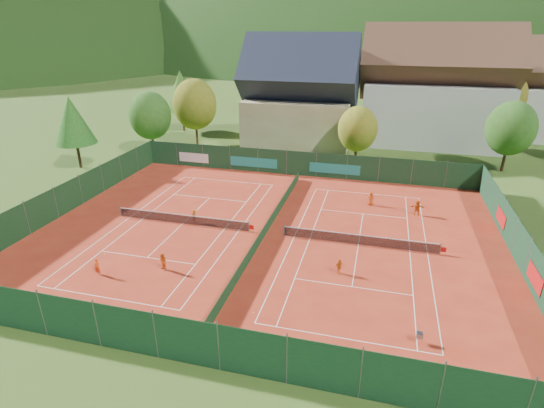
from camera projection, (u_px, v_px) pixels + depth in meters
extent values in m
plane|color=#36551A|center=(266.00, 234.00, 37.30)|extent=(600.00, 600.00, 0.00)
cube|color=#AC2D19|center=(266.00, 233.00, 37.29)|extent=(40.00, 32.00, 0.01)
cube|color=white|center=(227.00, 181.00, 49.72)|extent=(10.97, 0.06, 0.00)
cube|color=white|center=(105.00, 297.00, 28.57)|extent=(10.97, 0.06, 0.00)
cube|color=white|center=(130.00, 217.00, 40.42)|extent=(0.06, 23.77, 0.00)
cube|color=white|center=(239.00, 230.00, 37.87)|extent=(0.06, 23.77, 0.00)
cube|color=white|center=(143.00, 219.00, 40.10)|extent=(0.06, 23.77, 0.00)
cube|color=white|center=(225.00, 228.00, 38.19)|extent=(0.06, 23.77, 0.00)
cube|color=white|center=(209.00, 198.00, 44.84)|extent=(8.23, 0.06, 0.00)
cube|color=white|center=(147.00, 257.00, 33.45)|extent=(8.23, 0.06, 0.00)
cube|color=white|center=(183.00, 223.00, 39.14)|extent=(0.06, 12.80, 0.00)
cube|color=white|center=(366.00, 194.00, 46.01)|extent=(10.97, 0.06, 0.00)
cube|color=white|center=(344.00, 338.00, 24.86)|extent=(10.97, 0.06, 0.00)
cube|color=white|center=(294.00, 237.00, 36.70)|extent=(0.06, 23.77, 0.00)
cube|color=white|center=(427.00, 253.00, 34.16)|extent=(0.06, 23.77, 0.00)
cube|color=white|center=(310.00, 239.00, 36.39)|extent=(0.06, 23.77, 0.00)
cube|color=white|center=(410.00, 250.00, 34.48)|extent=(0.06, 23.77, 0.00)
cube|color=white|center=(363.00, 214.00, 41.13)|extent=(8.23, 0.06, 0.00)
cube|color=white|center=(352.00, 287.00, 29.74)|extent=(8.23, 0.06, 0.00)
cube|color=white|center=(358.00, 244.00, 35.43)|extent=(0.06, 12.80, 0.00)
cylinder|color=#59595B|center=(121.00, 211.00, 40.43)|extent=(0.10, 0.10, 1.02)
cylinder|color=#59595B|center=(249.00, 226.00, 37.46)|extent=(0.10, 0.10, 1.02)
cube|color=black|center=(182.00, 219.00, 38.97)|extent=(12.80, 0.02, 0.86)
cube|color=white|center=(182.00, 215.00, 38.80)|extent=(12.80, 0.04, 0.06)
cube|color=red|center=(252.00, 227.00, 37.43)|extent=(0.40, 0.04, 0.40)
cylinder|color=#59595B|center=(284.00, 230.00, 36.72)|extent=(0.10, 0.10, 1.02)
cylinder|color=#59595B|center=(440.00, 249.00, 33.75)|extent=(0.10, 0.10, 1.02)
cube|color=black|center=(359.00, 240.00, 35.26)|extent=(12.80, 0.02, 0.86)
cube|color=white|center=(359.00, 235.00, 35.09)|extent=(12.80, 0.04, 0.06)
cube|color=red|center=(444.00, 250.00, 33.72)|extent=(0.40, 0.04, 0.40)
cube|color=#153C1E|center=(266.00, 228.00, 37.10)|extent=(0.03, 28.80, 1.00)
cube|color=#14381E|center=(301.00, 164.00, 50.94)|extent=(40.00, 0.04, 3.00)
cube|color=teal|center=(254.00, 162.00, 52.40)|extent=(6.00, 0.03, 1.20)
cube|color=teal|center=(334.00, 169.00, 50.08)|extent=(6.00, 0.03, 1.20)
cube|color=silver|center=(194.00, 158.00, 54.25)|extent=(4.00, 0.03, 1.20)
cube|color=#13361D|center=(187.00, 341.00, 22.46)|extent=(40.00, 0.04, 3.00)
cube|color=#153A1B|center=(69.00, 196.00, 41.34)|extent=(0.04, 32.00, 3.00)
cube|color=#12321D|center=(521.00, 246.00, 32.07)|extent=(0.04, 32.00, 3.00)
cube|color=#B21414|center=(535.00, 278.00, 28.64)|extent=(0.03, 3.00, 1.20)
cube|color=#B21414|center=(501.00, 217.00, 37.54)|extent=(0.03, 3.00, 1.20)
cube|color=beige|center=(300.00, 122.00, 63.31)|extent=(15.00, 12.00, 7.00)
cube|color=#1E2333|center=(301.00, 77.00, 60.76)|extent=(16.20, 12.00, 12.00)
cube|color=silver|center=(431.00, 114.00, 63.85)|extent=(20.00, 11.00, 9.00)
cube|color=brown|center=(439.00, 63.00, 61.01)|extent=(21.60, 11.00, 11.00)
cube|color=silver|center=(519.00, 112.00, 67.92)|extent=(16.00, 10.00, 8.00)
cube|color=brown|center=(528.00, 69.00, 65.37)|extent=(17.28, 10.00, 10.00)
cylinder|color=#422917|center=(153.00, 144.00, 59.64)|extent=(0.36, 0.36, 2.80)
ellipsoid|color=#285C1A|center=(150.00, 116.00, 58.07)|extent=(5.72, 5.72, 6.58)
cylinder|color=#472D19|center=(197.00, 135.00, 63.99)|extent=(0.36, 0.36, 3.15)
ellipsoid|color=olive|center=(195.00, 104.00, 62.22)|extent=(6.44, 6.44, 7.40)
cylinder|color=#473319|center=(183.00, 120.00, 72.43)|extent=(0.36, 0.36, 3.50)
cone|color=#30601B|center=(181.00, 90.00, 70.47)|extent=(5.60, 5.60, 6.50)
cylinder|color=#49321A|center=(355.00, 156.00, 55.00)|extent=(0.36, 0.36, 2.45)
ellipsoid|color=olive|center=(358.00, 129.00, 53.62)|extent=(5.01, 5.01, 5.76)
cylinder|color=#462819|center=(504.00, 160.00, 52.54)|extent=(0.36, 0.36, 2.80)
ellipsoid|color=#255317|center=(511.00, 128.00, 50.97)|extent=(5.72, 5.72, 6.58)
cylinder|color=#412517|center=(79.00, 155.00, 53.85)|extent=(0.36, 0.36, 3.15)
cone|color=#225F1B|center=(72.00, 120.00, 52.08)|extent=(5.04, 5.04, 5.85)
cylinder|color=#4D311B|center=(494.00, 130.00, 66.17)|extent=(0.36, 0.36, 3.50)
ellipsoid|color=olive|center=(501.00, 97.00, 64.21)|extent=(7.15, 7.15, 8.22)
ellipsoid|color=black|center=(385.00, 109.00, 318.59)|extent=(440.00, 440.00, 242.00)
cylinder|color=slate|center=(417.00, 338.00, 24.28)|extent=(0.02, 0.02, 0.80)
cylinder|color=slate|center=(422.00, 339.00, 24.21)|extent=(0.02, 0.02, 0.80)
cylinder|color=slate|center=(416.00, 335.00, 24.55)|extent=(0.02, 0.02, 0.80)
cylinder|color=slate|center=(422.00, 336.00, 24.48)|extent=(0.02, 0.02, 0.80)
cube|color=slate|center=(420.00, 335.00, 24.32)|extent=(0.34, 0.34, 0.30)
ellipsoid|color=#CCD833|center=(420.00, 335.00, 24.31)|extent=(0.28, 0.28, 0.16)
sphere|color=#CCD833|center=(105.00, 254.00, 33.96)|extent=(0.07, 0.07, 0.07)
sphere|color=#CCD833|center=(253.00, 313.00, 27.03)|extent=(0.07, 0.07, 0.07)
sphere|color=#CCD833|center=(277.00, 217.00, 40.34)|extent=(0.07, 0.07, 0.07)
sphere|color=#CCD833|center=(271.00, 202.00, 43.90)|extent=(0.07, 0.07, 0.07)
sphere|color=#CCD833|center=(354.00, 278.00, 30.73)|extent=(0.07, 0.07, 0.07)
imported|color=#E84814|center=(97.00, 267.00, 30.95)|extent=(0.50, 0.34, 1.35)
imported|color=#D75513|center=(163.00, 262.00, 31.43)|extent=(0.87, 0.82, 1.43)
imported|color=#CB5112|center=(194.00, 216.00, 39.24)|extent=(0.85, 0.55, 1.24)
imported|color=#D05D12|center=(339.00, 266.00, 31.09)|extent=(0.72, 0.72, 1.23)
imported|color=#CA4711|center=(371.00, 199.00, 42.88)|extent=(0.79, 0.62, 1.41)
imported|color=#D35312|center=(417.00, 208.00, 40.61)|extent=(1.44, 0.54, 1.53)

